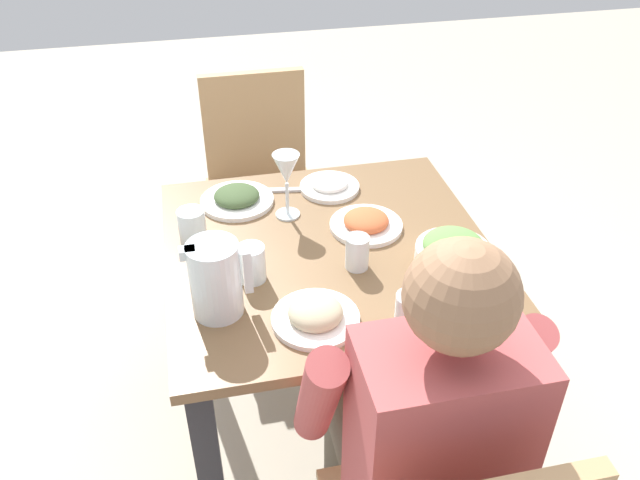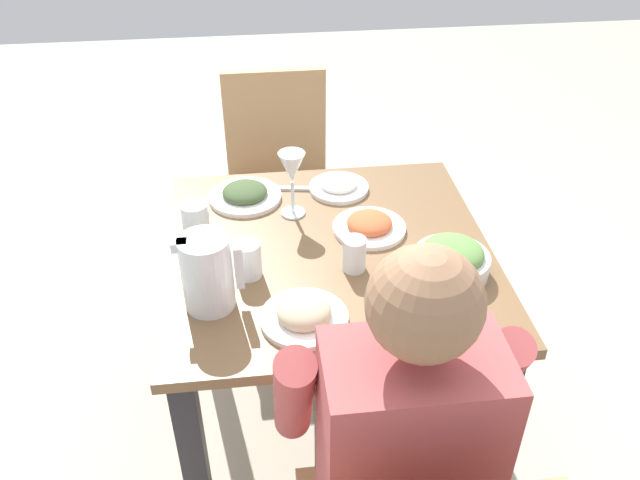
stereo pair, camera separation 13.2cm
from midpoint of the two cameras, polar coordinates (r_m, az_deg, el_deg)
The scene contains 18 objects.
ground_plane at distance 2.27m, azimuth -1.11°, elevation -15.68°, with size 8.00×8.00×0.00m, color #B7AD99.
dining_table at distance 1.84m, azimuth -1.32°, elevation -3.97°, with size 0.86×0.86×0.72m.
chair_far at distance 2.51m, azimuth -6.69°, elevation 5.19°, with size 0.40×0.40×0.89m.
diner_near at distance 1.42m, azimuth 5.75°, elevation -16.06°, with size 0.48×0.53×1.19m.
water_pitcher at distance 1.54m, azimuth -11.45°, elevation -3.37°, with size 0.16×0.12×0.19m.
salad_bowl at distance 1.70m, azimuth 9.25°, elevation -1.09°, with size 0.19×0.19×0.09m.
plate_rice_curry at distance 1.84m, azimuth 1.96°, elevation 1.46°, with size 0.20×0.20×0.05m.
plate_yoghurt at distance 2.01m, azimuth -1.05°, elevation 4.71°, with size 0.18×0.18×0.04m.
plate_beans at distance 1.53m, azimuth -2.87°, elevation -6.54°, with size 0.21×0.21×0.06m.
plate_dolmas at distance 1.97m, azimuth -9.11°, elevation 3.56°, with size 0.22×0.22×0.05m.
water_glass_center at distance 1.50m, azimuth 5.34°, elevation -6.27°, with size 0.07×0.07×0.09m, color silver.
water_glass_near_left at distance 1.81m, azimuth -13.05°, elevation 1.12°, with size 0.07×0.07×0.10m, color silver.
water_glass_far_left at distance 1.67m, azimuth 0.99°, elevation -1.13°, with size 0.06×0.06×0.09m, color silver.
water_glass_far_right at distance 1.65m, azimuth -8.22°, elevation -2.06°, with size 0.07×0.07×0.10m, color silver.
wine_glass at distance 1.83m, azimuth -5.00°, elevation 5.82°, with size 0.08×0.08×0.20m.
salt_shaker at distance 1.69m, azimuth -10.59°, elevation -2.13°, with size 0.03×0.03×0.05m.
fork_near at distance 1.60m, azimuth 9.81°, elevation -5.71°, with size 0.17×0.03×0.01m, color silver.
knife_near at distance 2.02m, azimuth -6.08°, elevation 4.25°, with size 0.18×0.02×0.01m, color silver.
Camera 1 is at (-0.32, -1.39, 1.76)m, focal length 37.05 mm.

